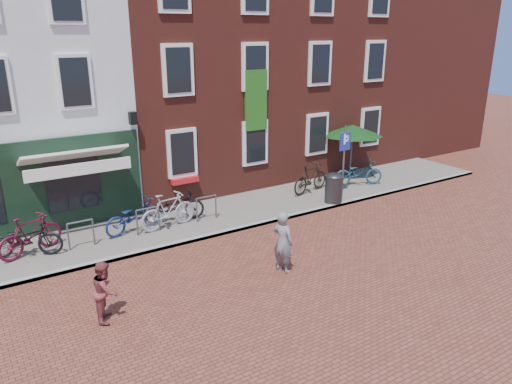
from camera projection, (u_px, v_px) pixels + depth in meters
ground at (210, 238)px, 14.88m from camera, size 80.00×80.00×0.00m
sidewalk at (216, 215)px, 16.57m from camera, size 24.00×3.00×0.10m
building_brick_mid at (171, 57)px, 19.91m from camera, size 6.00×8.00×10.00m
building_brick_right at (290, 53)px, 22.96m from camera, size 6.00×8.00×10.00m
filler_right at (386, 60)px, 26.42m from camera, size 7.00×8.00×9.00m
litter_bin at (334, 186)px, 17.53m from camera, size 0.64×0.64×1.17m
parking_sign at (344, 152)px, 17.79m from camera, size 0.50×0.08×2.68m
parasol at (353, 128)px, 20.14m from camera, size 2.51×2.51×2.33m
woman at (283, 242)px, 12.63m from camera, size 0.55×0.69×1.66m
boy at (105, 291)px, 10.55m from camera, size 0.75×0.82×1.38m
bicycle_0 at (25, 239)px, 13.32m from camera, size 2.08×1.36×1.03m
bicycle_1 at (30, 235)px, 13.46m from camera, size 1.97×1.23×1.15m
bicycle_2 at (134, 216)px, 14.98m from camera, size 2.07×1.08×1.03m
bicycle_3 at (168, 210)px, 15.27m from camera, size 1.96×0.78×1.15m
bicycle_4 at (174, 206)px, 15.80m from camera, size 2.06×1.05×1.03m
bicycle_5 at (310, 178)px, 18.61m from camera, size 1.98×0.95×1.15m
bicycle_6 at (359, 173)px, 19.50m from camera, size 2.08×1.39×1.03m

